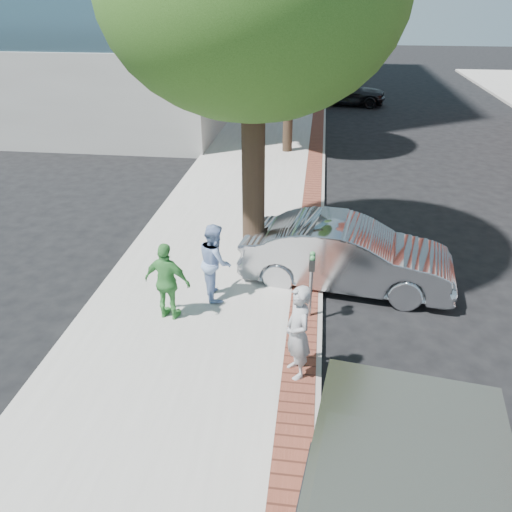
% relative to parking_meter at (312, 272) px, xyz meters
% --- Properties ---
extents(ground, '(120.00, 120.00, 0.00)m').
position_rel_parking_meter_xyz_m(ground, '(-0.82, 0.02, -1.21)').
color(ground, black).
rests_on(ground, ground).
extents(sidewalk, '(5.00, 60.00, 0.15)m').
position_rel_parking_meter_xyz_m(sidewalk, '(-2.32, 8.02, -1.13)').
color(sidewalk, '#9E9991').
rests_on(sidewalk, ground).
extents(brick_strip, '(0.60, 60.00, 0.01)m').
position_rel_parking_meter_xyz_m(brick_strip, '(-0.12, 8.02, -1.05)').
color(brick_strip, brown).
rests_on(brick_strip, sidewalk).
extents(curb, '(0.10, 60.00, 0.15)m').
position_rel_parking_meter_xyz_m(curb, '(0.23, 8.02, -1.13)').
color(curb, gray).
rests_on(curb, ground).
extents(office_base, '(18.20, 22.20, 4.00)m').
position_rel_parking_meter_xyz_m(office_base, '(-13.82, 22.02, 0.79)').
color(office_base, gray).
rests_on(office_base, ground).
extents(signal_near, '(0.70, 0.15, 3.80)m').
position_rel_parking_meter_xyz_m(signal_near, '(0.08, 22.02, 1.05)').
color(signal_near, black).
rests_on(signal_near, ground).
extents(tree_far, '(4.80, 4.80, 7.14)m').
position_rel_parking_meter_xyz_m(tree_far, '(-1.32, 12.02, 4.09)').
color(tree_far, black).
rests_on(tree_far, sidewalk).
extents(parking_meter, '(0.12, 0.32, 1.47)m').
position_rel_parking_meter_xyz_m(parking_meter, '(0.00, 0.00, 0.00)').
color(parking_meter, gray).
rests_on(parking_meter, sidewalk).
extents(person_gray, '(0.66, 0.77, 1.78)m').
position_rel_parking_meter_xyz_m(person_gray, '(-0.17, -1.80, -0.17)').
color(person_gray, '#9B9CA0').
rests_on(person_gray, sidewalk).
extents(person_officer, '(0.90, 1.01, 1.72)m').
position_rel_parking_meter_xyz_m(person_officer, '(-2.07, 0.55, -0.19)').
color(person_officer, '#88A1D2').
rests_on(person_officer, sidewalk).
extents(person_green, '(1.05, 0.59, 1.69)m').
position_rel_parking_meter_xyz_m(person_green, '(-2.86, -0.38, -0.21)').
color(person_green, '#479C49').
rests_on(person_green, sidewalk).
extents(sedan_silver, '(4.98, 2.31, 1.58)m').
position_rel_parking_meter_xyz_m(sedan_silver, '(0.78, 1.64, -0.41)').
color(sedan_silver, '#A8A9AF').
rests_on(sedan_silver, ground).
extents(bg_car, '(5.01, 2.30, 1.67)m').
position_rel_parking_meter_xyz_m(bg_car, '(1.29, 22.60, -0.37)').
color(bg_car, black).
rests_on(bg_car, ground).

